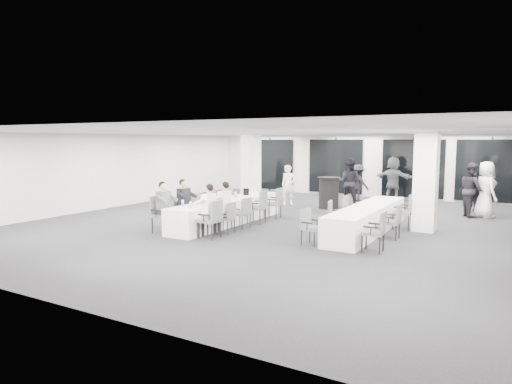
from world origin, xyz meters
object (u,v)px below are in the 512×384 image
chair_main_left_near (161,212)px  standing_guest_h (472,186)px  chair_main_right_mid (243,211)px  chair_side_left_far (349,208)px  chair_main_left_mid (200,206)px  chair_main_left_fourth (216,202)px  chair_main_left_far (232,198)px  ice_bucket_far (246,192)px  standing_guest_e (486,186)px  cocktail_table (329,193)px  standing_guest_g (253,175)px  chair_main_right_second (228,216)px  chair_main_right_near (212,217)px  chair_main_right_fourth (259,205)px  standing_guest_b (349,179)px  chair_side_right_far (406,209)px  standing_guest_a (288,182)px  standing_guest_f (393,176)px  standing_guest_c (358,181)px  chair_main_right_far (275,201)px  chair_side_left_near (309,224)px  chair_main_left_second (182,211)px  standing_guest_d (473,188)px  ice_bucket_near (213,198)px  chair_side_right_mid (394,219)px  banquet_table_side (367,219)px  chair_side_left_mid (335,214)px  banquet_table_main (228,212)px

chair_main_left_near → standing_guest_h: standing_guest_h is taller
chair_main_right_mid → chair_side_left_far: bearing=-42.5°
chair_main_left_mid → standing_guest_h: standing_guest_h is taller
chair_main_left_fourth → chair_main_left_far: bearing=167.6°
ice_bucket_far → standing_guest_e: bearing=30.2°
cocktail_table → standing_guest_g: (-4.89, 2.72, 0.30)m
ice_bucket_far → standing_guest_h: bearing=31.0°
chair_main_left_fourth → chair_main_right_second: (1.66, -1.82, -0.05)m
chair_main_right_near → chair_main_right_fourth: 2.48m
chair_main_right_fourth → chair_side_left_far: (2.46, 1.23, -0.08)m
standing_guest_b → ice_bucket_far: (-2.03, -4.50, -0.18)m
chair_side_right_far → standing_guest_a: standing_guest_a is taller
chair_main_left_mid → chair_main_left_fourth: (-0.00, 0.86, 0.01)m
standing_guest_f → chair_side_left_far: bearing=104.9°
standing_guest_c → ice_bucket_far: bearing=93.8°
chair_main_right_far → chair_side_left_near: chair_main_right_far is taller
standing_guest_c → standing_guest_e: 5.22m
chair_side_left_far → chair_main_left_second: bearing=-56.2°
standing_guest_d → ice_bucket_near: bearing=38.2°
chair_main_left_fourth → chair_main_right_near: (1.67, -2.56, 0.03)m
standing_guest_b → chair_main_left_near: bearing=65.7°
standing_guest_b → ice_bucket_near: (-1.92, -6.57, -0.15)m
chair_side_left_far → chair_side_right_far: chair_side_right_far is taller
standing_guest_b → ice_bucket_near: size_ratio=7.63×
chair_main_left_second → chair_main_left_near: bearing=4.0°
chair_side_left_far → chair_side_right_mid: bearing=47.8°
chair_main_left_second → ice_bucket_near: bearing=120.0°
banquet_table_side → chair_main_left_far: size_ratio=5.03×
chair_main_left_second → chair_main_right_second: size_ratio=0.99×
chair_side_left_mid → standing_guest_f: 7.64m
chair_main_left_mid → ice_bucket_far: (0.74, 1.55, 0.33)m
banquet_table_side → chair_main_left_second: chair_main_left_second is taller
chair_main_right_far → chair_side_left_mid: size_ratio=1.14×
standing_guest_a → standing_guest_f: bearing=2.0°
chair_main_left_far → standing_guest_a: 3.23m
banquet_table_main → chair_main_right_fourth: 0.99m
standing_guest_b → banquet_table_side: bearing=109.0°
chair_main_left_mid → chair_side_left_near: (4.13, -1.04, -0.03)m
chair_main_right_second → standing_guest_e: 8.85m
chair_side_left_mid → standing_guest_d: bearing=142.0°
standing_guest_c → chair_main_left_mid: bearing=92.3°
chair_main_right_far → standing_guest_f: 6.90m
chair_main_right_far → chair_main_right_second: bearing=173.9°
banquet_table_side → standing_guest_c: standing_guest_c is taller
banquet_table_main → standing_guest_c: standing_guest_c is taller
chair_main_right_far → standing_guest_b: (1.10, 4.21, 0.47)m
standing_guest_f → ice_bucket_far: (-3.21, -6.79, -0.20)m
chair_side_right_far → standing_guest_h: bearing=-22.2°
chair_side_right_mid → standing_guest_a: size_ratio=0.51×
standing_guest_a → standing_guest_f: (3.31, 3.37, 0.16)m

